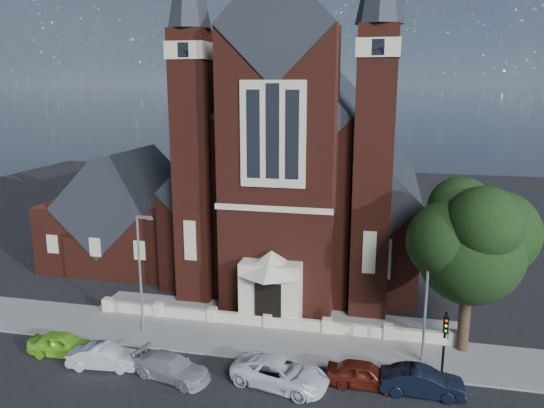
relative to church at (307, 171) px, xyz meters
The scene contains 16 objects.
ground 11.40m from the church, 90.00° to the right, with size 120.00×120.00×0.00m, color black.
pavement_strip 20.18m from the church, 90.00° to the right, with size 60.00×5.00×0.12m, color gray.
forecourt_paving 16.60m from the church, 90.00° to the right, with size 26.00×3.00×0.14m, color gray.
forecourt_wall 18.37m from the church, 90.00° to the right, with size 24.00×0.40×0.90m, color beige.
church is the anchor object (origin of this frame).
parish_hall 17.26m from the church, 162.84° to the right, with size 12.00×12.20×10.24m.
street_tree 21.38m from the church, 53.83° to the right, with size 6.40×6.60×10.70m.
street_lamp_left 20.84m from the church, 112.66° to the right, with size 1.16×0.22×8.09m.
street_lamp_right 21.76m from the church, 61.96° to the right, with size 1.16×0.22×8.09m.
traffic_signal 23.94m from the church, 61.80° to the right, with size 0.28×0.42×4.00m.
car_lime_van 26.55m from the church, 116.70° to the right, with size 1.69×4.19×1.43m, color #7ED62A.
car_silver_a 26.05m from the church, 109.23° to the right, with size 1.45×4.17×1.37m, color #AFB2B8.
car_silver_b 25.27m from the church, 99.26° to the right, with size 1.90×4.67×1.36m, color #989B9F.
car_white_suv 24.47m from the church, 84.51° to the right, with size 2.51×5.44×1.51m, color white.
car_dark_red 24.42m from the church, 73.14° to the right, with size 1.67×4.15×1.41m, color #54180E.
car_navy 25.55m from the church, 66.34° to the right, with size 1.55×4.45×1.46m, color black.
Camera 1 is at (7.47, -26.02, 16.28)m, focal length 35.00 mm.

